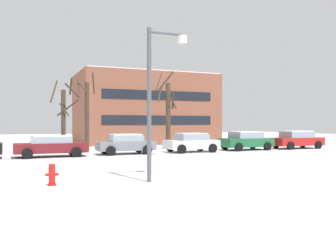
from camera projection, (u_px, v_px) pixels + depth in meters
The scene contains 11 objects.
fire_hydrant at pixel (52, 174), 12.52m from camera, with size 0.44×0.30×0.81m.
street_lamp at pixel (156, 88), 13.37m from camera, with size 1.57×0.36×5.55m.
parked_car_maroon at pixel (51, 146), 23.20m from camera, with size 4.43×2.07×1.35m.
parked_car_gray at pixel (126, 144), 25.32m from camera, with size 3.91×2.01×1.38m.
parked_car_white at pixel (191, 142), 27.04m from camera, with size 3.85×2.16×1.40m.
parked_car_green at pixel (246, 141), 29.17m from camera, with size 4.12×2.18×1.47m.
parked_car_red at pixel (297, 140), 30.88m from camera, with size 4.52×2.04×1.48m.
tree_far_mid at pixel (87, 113), 28.28m from camera, with size 1.44×1.45×5.98m.
tree_far_right at pixel (64, 116), 27.21m from camera, with size 2.22×2.41×5.47m.
tree_far_left at pixel (168, 112), 30.19m from camera, with size 1.92×1.88×6.49m.
building_far_right at pixel (145, 109), 39.80m from camera, with size 14.19×8.45×7.36m.
Camera 1 is at (1.62, -15.29, 2.11)m, focal length 39.49 mm.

